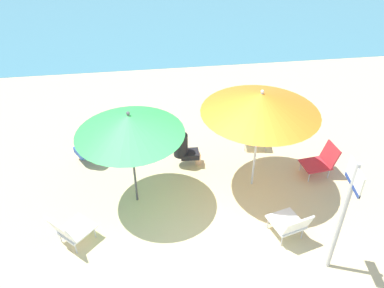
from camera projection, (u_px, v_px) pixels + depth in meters
ground_plane at (197, 247)px, 6.23m from camera, size 40.00×40.00×0.00m
umbrella_green at (129, 124)px, 6.18m from camera, size 1.77×1.77×1.85m
umbrella_orange at (261, 103)px, 6.46m from camera, size 2.01×2.01×2.00m
beach_chair_a at (322, 160)px, 7.55m from camera, size 0.65×0.51×0.63m
beach_chair_b at (69, 230)px, 6.08m from camera, size 0.73×0.74×0.66m
beach_chair_c at (255, 130)px, 8.38m from camera, size 0.63×0.64×0.60m
beach_chair_d at (290, 224)px, 6.20m from camera, size 0.62×0.69×0.61m
person_a at (184, 146)px, 7.68m from camera, size 0.54×0.30×0.92m
person_b at (85, 146)px, 7.73m from camera, size 0.45×0.53×0.90m
warning_sign at (346, 205)px, 5.21m from camera, size 0.08×0.47×1.96m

